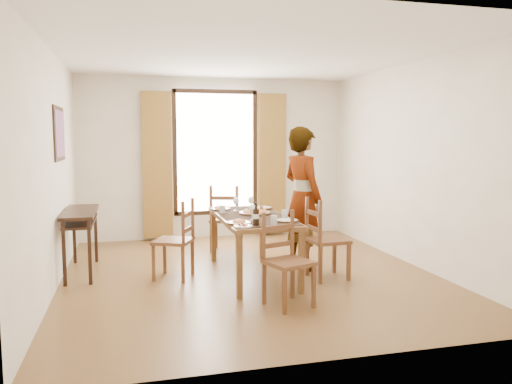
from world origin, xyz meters
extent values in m
plane|color=#57311B|center=(0.00, 0.00, 0.00)|extent=(5.00, 5.00, 0.00)
cube|color=white|center=(0.00, 2.50, 1.35)|extent=(4.50, 0.10, 2.70)
cube|color=white|center=(0.00, -2.50, 1.35)|extent=(4.50, 0.10, 2.70)
cube|color=white|center=(-2.25, 0.00, 1.35)|extent=(0.10, 5.00, 2.70)
cube|color=white|center=(2.25, 0.00, 1.35)|extent=(0.10, 5.00, 2.70)
cube|color=white|center=(0.00, 0.00, 2.72)|extent=(4.50, 5.00, 0.04)
cube|color=white|center=(0.00, 2.47, 1.45)|extent=(1.30, 0.04, 2.00)
cube|color=olive|center=(-0.98, 2.41, 1.25)|extent=(0.48, 0.10, 2.40)
cube|color=olive|center=(0.98, 2.41, 1.25)|extent=(0.48, 0.10, 2.40)
cube|color=black|center=(-2.24, 0.60, 1.75)|extent=(0.02, 0.86, 0.66)
cube|color=#B32122|center=(-2.23, 0.60, 1.75)|extent=(0.01, 0.76, 0.56)
cube|color=black|center=(-2.03, 0.60, 0.78)|extent=(0.38, 1.20, 0.04)
cube|color=black|center=(-2.03, 0.60, 0.66)|extent=(0.34, 1.10, 0.03)
cube|color=black|center=(-2.17, 0.05, 0.38)|extent=(0.04, 0.04, 0.76)
cube|color=black|center=(-2.17, 1.15, 0.38)|extent=(0.04, 0.04, 0.76)
cube|color=black|center=(-1.89, 0.05, 0.38)|extent=(0.04, 0.04, 0.76)
cube|color=black|center=(-1.89, 1.15, 0.38)|extent=(0.04, 0.04, 0.76)
cube|color=brown|center=(0.03, -0.05, 0.72)|extent=(0.81, 1.79, 0.05)
cube|color=black|center=(0.03, -0.05, 0.75)|extent=(0.74, 1.65, 0.01)
cube|color=brown|center=(-0.32, -0.88, 0.35)|extent=(0.06, 0.06, 0.70)
cube|color=brown|center=(-0.32, 0.79, 0.35)|extent=(0.06, 0.06, 0.70)
cube|color=brown|center=(0.37, -0.88, 0.35)|extent=(0.06, 0.06, 0.70)
cube|color=brown|center=(0.37, 0.79, 0.35)|extent=(0.06, 0.06, 0.70)
cube|color=brown|center=(-0.93, 0.09, 0.46)|extent=(0.57, 0.57, 0.04)
cube|color=brown|center=(-1.02, 0.33, 0.23)|extent=(0.04, 0.04, 0.46)
cube|color=brown|center=(-0.69, 0.18, 0.23)|extent=(0.04, 0.04, 0.46)
cube|color=brown|center=(-1.17, 0.00, 0.23)|extent=(0.04, 0.04, 0.46)
cube|color=brown|center=(-0.84, -0.15, 0.23)|extent=(0.04, 0.04, 0.46)
cube|color=brown|center=(-0.68, 0.17, 0.71)|extent=(0.04, 0.04, 0.51)
cube|color=brown|center=(-0.83, -0.16, 0.71)|extent=(0.04, 0.04, 0.51)
cube|color=brown|center=(-0.75, 0.01, 0.61)|extent=(0.18, 0.34, 0.05)
cube|color=brown|center=(-0.75, 0.01, 0.79)|extent=(0.18, 0.34, 0.05)
cube|color=brown|center=(-0.03, 1.36, 0.48)|extent=(0.57, 0.57, 0.04)
cube|color=brown|center=(0.21, 1.48, 0.24)|extent=(0.04, 0.04, 0.48)
cube|color=brown|center=(0.08, 1.12, 0.24)|extent=(0.04, 0.04, 0.48)
cube|color=brown|center=(-0.15, 1.61, 0.24)|extent=(0.04, 0.04, 0.48)
cube|color=brown|center=(-0.28, 1.25, 0.24)|extent=(0.04, 0.04, 0.48)
cube|color=brown|center=(0.08, 1.11, 0.74)|extent=(0.04, 0.04, 0.53)
cube|color=brown|center=(-0.28, 1.24, 0.74)|extent=(0.04, 0.04, 0.53)
cube|color=brown|center=(-0.10, 1.17, 0.64)|extent=(0.37, 0.16, 0.05)
cube|color=brown|center=(-0.10, 1.17, 0.83)|extent=(0.37, 0.16, 0.05)
cube|color=brown|center=(0.12, -1.22, 0.45)|extent=(0.53, 0.53, 0.04)
cube|color=brown|center=(0.00, -1.45, 0.22)|extent=(0.04, 0.04, 0.45)
cube|color=brown|center=(-0.11, -1.11, 0.22)|extent=(0.04, 0.04, 0.45)
cube|color=brown|center=(0.34, -1.34, 0.22)|extent=(0.04, 0.04, 0.45)
cube|color=brown|center=(0.23, -1.00, 0.22)|extent=(0.04, 0.04, 0.45)
cube|color=brown|center=(-0.11, -1.10, 0.70)|extent=(0.04, 0.04, 0.50)
cube|color=brown|center=(0.23, -0.99, 0.70)|extent=(0.04, 0.04, 0.50)
cube|color=brown|center=(0.06, -1.04, 0.60)|extent=(0.35, 0.14, 0.05)
cube|color=brown|center=(0.06, -1.04, 0.78)|extent=(0.35, 0.14, 0.05)
cube|color=brown|center=(0.89, -0.38, 0.47)|extent=(0.46, 0.46, 0.04)
cube|color=brown|center=(1.09, -0.55, 0.23)|extent=(0.04, 0.04, 0.47)
cube|color=brown|center=(0.71, -0.58, 0.23)|extent=(0.04, 0.04, 0.47)
cube|color=brown|center=(1.06, -0.18, 0.23)|extent=(0.04, 0.04, 0.47)
cube|color=brown|center=(0.69, -0.21, 0.23)|extent=(0.04, 0.04, 0.47)
cube|color=brown|center=(0.70, -0.58, 0.73)|extent=(0.04, 0.04, 0.52)
cube|color=brown|center=(0.68, -0.21, 0.73)|extent=(0.04, 0.04, 0.52)
cube|color=brown|center=(0.69, -0.39, 0.62)|extent=(0.05, 0.37, 0.05)
cube|color=brown|center=(0.69, -0.39, 0.81)|extent=(0.05, 0.37, 0.05)
imported|color=gray|center=(0.75, 0.17, 0.92)|extent=(0.92, 0.81, 1.84)
cylinder|color=silver|center=(0.34, -0.36, 0.81)|extent=(0.07, 0.07, 0.10)
cylinder|color=silver|center=(-0.30, 0.23, 0.81)|extent=(0.07, 0.07, 0.10)
cylinder|color=silver|center=(0.10, -0.75, 0.81)|extent=(0.07, 0.07, 0.10)
camera|label=1|loc=(-1.41, -5.91, 1.70)|focal=35.00mm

